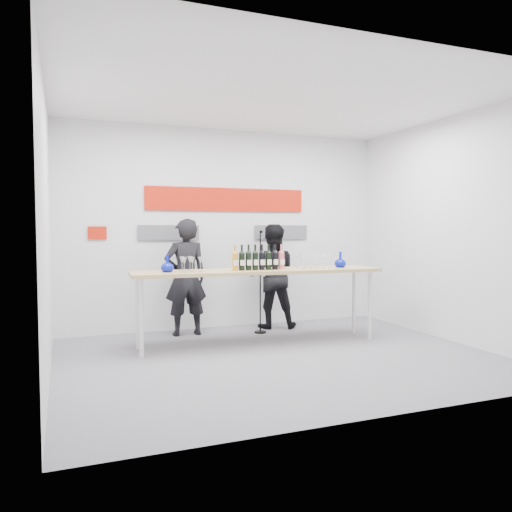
# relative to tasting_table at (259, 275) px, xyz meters

# --- Properties ---
(ground) EXTENTS (5.00, 5.00, 0.00)m
(ground) POSITION_rel_tasting_table_xyz_m (-0.02, -0.71, -0.90)
(ground) COLOR slate
(ground) RESTS_ON ground
(back_wall) EXTENTS (5.00, 0.04, 3.00)m
(back_wall) POSITION_rel_tasting_table_xyz_m (-0.02, 1.29, 0.60)
(back_wall) COLOR silver
(back_wall) RESTS_ON ground
(signage) EXTENTS (3.38, 0.02, 0.79)m
(signage) POSITION_rel_tasting_table_xyz_m (-0.07, 1.26, 0.90)
(signage) COLOR #B91807
(signage) RESTS_ON back_wall
(tasting_table) EXTENTS (3.29, 0.82, 0.98)m
(tasting_table) POSITION_rel_tasting_table_xyz_m (0.00, 0.00, 0.00)
(tasting_table) COLOR tan
(tasting_table) RESTS_ON ground
(wine_bottles) EXTENTS (0.71, 0.11, 0.33)m
(wine_bottles) POSITION_rel_tasting_table_xyz_m (-0.02, -0.05, 0.24)
(wine_bottles) COLOR #BF7F19
(wine_bottles) RESTS_ON tasting_table
(decanter_left) EXTENTS (0.16, 0.16, 0.21)m
(decanter_left) POSITION_rel_tasting_table_xyz_m (-1.18, 0.06, 0.18)
(decanter_left) COLOR #081492
(decanter_left) RESTS_ON tasting_table
(decanter_right) EXTENTS (0.16, 0.16, 0.21)m
(decanter_right) POSITION_rel_tasting_table_xyz_m (1.18, -0.06, 0.18)
(decanter_right) COLOR #081492
(decanter_right) RESTS_ON tasting_table
(glasses_left) EXTENTS (0.26, 0.23, 0.18)m
(glasses_left) POSITION_rel_tasting_table_xyz_m (-0.90, 0.03, 0.17)
(glasses_left) COLOR silver
(glasses_left) RESTS_ON tasting_table
(glasses_right) EXTENTS (0.46, 0.24, 0.18)m
(glasses_right) POSITION_rel_tasting_table_xyz_m (0.76, -0.05, 0.17)
(glasses_right) COLOR silver
(glasses_right) RESTS_ON tasting_table
(presenter_left) EXTENTS (0.60, 0.40, 1.65)m
(presenter_left) POSITION_rel_tasting_table_xyz_m (-0.76, 0.89, -0.08)
(presenter_left) COLOR black
(presenter_left) RESTS_ON ground
(presenter_right) EXTENTS (0.91, 0.80, 1.57)m
(presenter_right) POSITION_rel_tasting_table_xyz_m (0.58, 0.94, -0.12)
(presenter_right) COLOR black
(presenter_right) RESTS_ON ground
(mic_stand) EXTENTS (0.17, 0.17, 1.49)m
(mic_stand) POSITION_rel_tasting_table_xyz_m (0.28, 0.65, -0.45)
(mic_stand) COLOR black
(mic_stand) RESTS_ON ground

